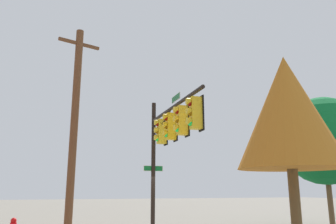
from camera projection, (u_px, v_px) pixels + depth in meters
name	position (u px, v px, depth m)	size (l,w,h in m)	color
signal_pole_assembly	(169.00, 134.00, 13.87)	(6.02, 0.94, 6.05)	black
utility_pole	(74.00, 126.00, 13.72)	(0.62, 1.76, 8.64)	brown
tree_near	(324.00, 141.00, 18.52)	(4.79, 4.79, 6.93)	brown
tree_mid	(288.00, 111.00, 10.08)	(3.10, 3.10, 5.93)	brown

